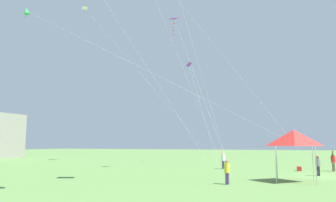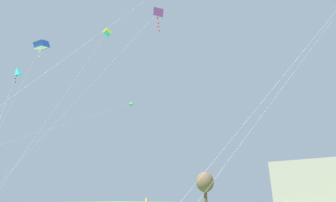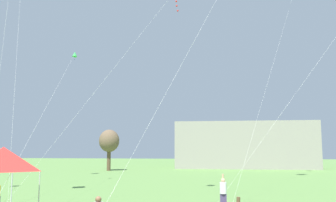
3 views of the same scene
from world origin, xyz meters
name	(u,v)px [view 3 (image 3 of 3)]	position (x,y,z in m)	size (l,w,h in m)	color
distant_building	(245,145)	(8.72, 53.08, 3.96)	(23.57, 8.03, 7.92)	gray
tree_far_left	(109,141)	(-12.46, 42.70, 4.47)	(3.11, 3.11, 6.29)	brown
tree_near_right	(305,137)	(18.42, 51.41, 5.25)	(3.66, 3.66, 7.39)	brown
festival_tent	(3,159)	(-5.01, 2.40, 2.93)	(2.66, 2.66, 3.48)	#B7B7BC
person_white_shirt	(223,191)	(4.84, 9.01, 0.94)	(0.40, 0.40, 1.93)	#473860
kite_green_diamond_2	(74,55)	(-9.65, 21.31, 12.69)	(6.87, 24.25, 13.11)	silver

